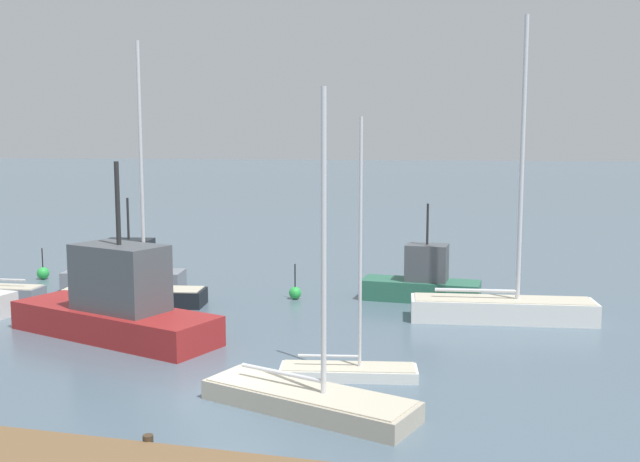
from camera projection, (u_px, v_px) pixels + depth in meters
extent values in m
plane|color=slate|center=(226.00, 393.00, 20.83)|extent=(600.00, 600.00, 0.00)
cylinder|color=#423323|center=(148.00, 450.00, 16.14)|extent=(0.24, 0.24, 0.69)
cube|color=#BCB29E|center=(308.00, 400.00, 19.43)|extent=(6.37, 3.62, 0.54)
cube|color=beige|center=(308.00, 390.00, 19.40)|extent=(6.09, 3.41, 0.04)
cylinder|color=silver|center=(324.00, 244.00, 18.65)|extent=(0.15, 0.15, 8.15)
cylinder|color=silver|center=(282.00, 373.00, 19.83)|extent=(2.65, 0.98, 0.12)
cube|color=white|center=(349.00, 372.00, 22.13)|extent=(4.41, 1.91, 0.34)
cube|color=beige|center=(349.00, 367.00, 22.11)|extent=(4.23, 1.78, 0.04)
cylinder|color=silver|center=(360.00, 245.00, 21.62)|extent=(0.10, 0.10, 7.71)
cylinder|color=silver|center=(329.00, 356.00, 22.10)|extent=(1.91, 0.43, 0.08)
cube|color=black|center=(134.00, 297.00, 32.17)|extent=(6.59, 2.56, 0.74)
cube|color=beige|center=(134.00, 288.00, 32.12)|extent=(6.32, 2.40, 0.04)
cylinder|color=silver|center=(141.00, 167.00, 31.41)|extent=(0.15, 0.15, 10.94)
cylinder|color=silver|center=(113.00, 281.00, 32.16)|extent=(2.88, 0.57, 0.12)
cube|color=white|center=(502.00, 310.00, 29.21)|extent=(7.57, 2.64, 0.90)
cube|color=beige|center=(502.00, 299.00, 29.15)|extent=(7.26, 2.46, 0.04)
cylinder|color=silver|center=(522.00, 160.00, 28.40)|extent=(0.18, 0.18, 11.35)
cylinder|color=silver|center=(476.00, 290.00, 29.23)|extent=(3.33, 0.56, 0.14)
cylinder|color=silver|center=(2.00, 279.00, 33.81)|extent=(2.40, 0.30, 0.10)
cube|color=maroon|center=(114.00, 323.00, 26.79)|extent=(9.10, 5.11, 1.10)
cube|color=#4C5156|center=(120.00, 277.00, 26.34)|extent=(3.88, 2.90, 2.45)
cylinder|color=#262626|center=(118.00, 203.00, 26.01)|extent=(0.17, 0.17, 3.06)
cube|color=gray|center=(124.00, 281.00, 35.38)|extent=(6.07, 2.81, 0.97)
cube|color=#1E2328|center=(129.00, 255.00, 35.21)|extent=(2.50, 1.75, 1.59)
cylinder|color=#262626|center=(128.00, 219.00, 34.99)|extent=(0.12, 0.12, 2.05)
cube|color=#2D6B51|center=(421.00, 290.00, 33.12)|extent=(5.50, 2.08, 0.94)
cube|color=#4C5156|center=(427.00, 263.00, 32.89)|extent=(1.95, 1.47, 1.69)
cylinder|color=#262626|center=(428.00, 224.00, 32.67)|extent=(0.11, 0.11, 1.90)
sphere|color=green|center=(295.00, 293.00, 33.39)|extent=(0.58, 0.58, 0.58)
cylinder|color=black|center=(295.00, 275.00, 33.28)|extent=(0.06, 0.06, 1.09)
sphere|color=green|center=(43.00, 273.00, 38.29)|extent=(0.65, 0.65, 0.65)
cylinder|color=black|center=(42.00, 258.00, 38.18)|extent=(0.06, 0.06, 1.04)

